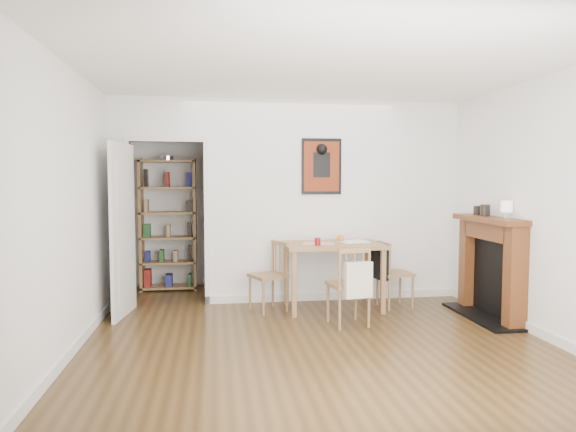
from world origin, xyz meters
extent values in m
plane|color=#4D3519|center=(0.00, 0.00, 0.00)|extent=(5.20, 5.20, 0.00)
plane|color=silver|center=(0.00, 2.60, 1.30)|extent=(4.50, 0.00, 4.50)
plane|color=silver|center=(0.00, -2.60, 1.30)|extent=(4.50, 0.00, 4.50)
plane|color=silver|center=(-2.25, 0.00, 1.30)|extent=(0.00, 5.20, 5.20)
plane|color=silver|center=(2.25, 0.00, 1.30)|extent=(0.00, 5.20, 5.20)
plane|color=white|center=(0.00, 0.00, 2.60)|extent=(5.20, 5.20, 0.00)
cube|color=silver|center=(0.57, 1.40, 1.30)|extent=(3.35, 0.10, 2.60)
cube|color=silver|center=(-2.12, 1.40, 1.30)|extent=(0.25, 0.10, 2.60)
cube|color=silver|center=(-1.55, 1.40, 2.33)|extent=(0.90, 0.10, 0.55)
cube|color=silver|center=(-2.03, 1.40, 1.02)|extent=(0.06, 0.14, 2.05)
cube|color=silver|center=(-1.07, 1.40, 1.02)|extent=(0.06, 0.14, 2.05)
cube|color=silver|center=(0.57, 1.34, 0.05)|extent=(3.35, 0.02, 0.10)
cube|color=silver|center=(-2.24, -0.60, 0.05)|extent=(0.02, 4.00, 0.10)
cube|color=silver|center=(2.24, -0.60, 0.05)|extent=(0.02, 4.00, 0.10)
cube|color=silver|center=(-2.02, 0.93, 1.00)|extent=(0.15, 0.80, 2.00)
cube|color=black|center=(0.40, 1.33, 1.75)|extent=(0.52, 0.02, 0.72)
cube|color=maroon|center=(0.40, 1.32, 1.75)|extent=(0.46, 0.00, 0.64)
cube|color=#8A5F40|center=(0.45, 0.87, 0.79)|extent=(1.19, 0.75, 0.04)
cube|color=#8A5F40|center=(-0.08, 0.56, 0.38)|extent=(0.05, 0.05, 0.77)
cube|color=#8A5F40|center=(0.98, 0.56, 0.38)|extent=(0.05, 0.05, 0.77)
cube|color=#8A5F40|center=(-0.08, 1.19, 0.38)|extent=(0.05, 0.05, 0.77)
cube|color=#8A5F40|center=(0.98, 1.19, 0.38)|extent=(0.05, 0.05, 0.77)
cube|color=black|center=(1.02, 0.84, 0.58)|extent=(0.14, 0.35, 0.43)
cube|color=beige|center=(0.49, -0.05, 0.54)|extent=(0.31, 0.14, 0.37)
cube|color=#8A5F40|center=(-2.01, 2.31, 0.94)|extent=(0.04, 0.32, 1.88)
cube|color=#8A5F40|center=(-1.25, 2.31, 0.94)|extent=(0.04, 0.32, 1.88)
cube|color=#8A5F40|center=(-1.63, 2.31, 0.04)|extent=(0.79, 0.32, 0.03)
cube|color=#8A5F40|center=(-1.63, 2.31, 0.75)|extent=(0.79, 0.32, 0.03)
cube|color=#8A5F40|center=(-1.63, 2.31, 1.84)|extent=(0.79, 0.32, 0.03)
cube|color=maroon|center=(-1.63, 2.31, 0.94)|extent=(0.69, 0.26, 0.26)
cube|color=brown|center=(2.15, -0.24, 0.55)|extent=(0.20, 0.16, 1.10)
cube|color=brown|center=(2.15, 0.74, 0.55)|extent=(0.20, 0.16, 1.10)
cube|color=brown|center=(2.12, 0.25, 1.13)|extent=(0.30, 1.21, 0.06)
cube|color=brown|center=(2.15, 0.25, 1.00)|extent=(0.20, 0.85, 0.20)
cube|color=black|center=(2.21, 0.25, 0.45)|extent=(0.08, 0.81, 0.88)
cube|color=black|center=(2.09, 0.25, 0.01)|extent=(0.45, 1.25, 0.03)
cylinder|color=maroon|center=(0.23, 0.72, 0.85)|extent=(0.07, 0.07, 0.09)
sphere|color=orange|center=(0.57, 0.99, 0.85)|extent=(0.09, 0.09, 0.09)
cube|color=beige|center=(0.28, 0.88, 0.81)|extent=(0.43, 0.36, 0.00)
cube|color=white|center=(0.73, 0.95, 0.82)|extent=(0.38, 0.32, 0.02)
cylinder|color=silver|center=(2.14, -0.06, 1.20)|extent=(0.06, 0.06, 0.07)
cylinder|color=#F8E8CE|center=(2.14, -0.06, 1.29)|extent=(0.12, 0.12, 0.12)
cylinder|color=black|center=(2.13, 0.36, 1.23)|extent=(0.11, 0.11, 0.13)
cylinder|color=black|center=(2.16, 0.61, 1.21)|extent=(0.09, 0.09, 0.11)
camera|label=1|loc=(-0.96, -5.17, 1.57)|focal=32.00mm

